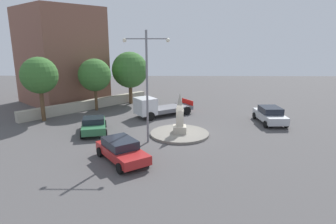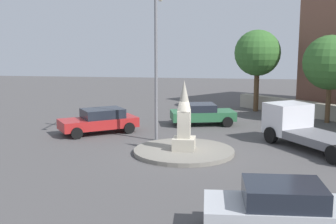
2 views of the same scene
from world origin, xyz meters
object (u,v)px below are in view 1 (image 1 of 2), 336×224
(truck_white_waiting, at_px, (156,107))
(monument, at_px, (180,116))
(car_silver_passing, at_px, (270,115))
(streetlamp, at_px, (147,78))
(car_red_approaching, at_px, (121,150))
(tree_far_corner, at_px, (130,70))
(tree_near_wall, at_px, (39,76))
(tree_mid_cluster, at_px, (95,75))
(car_green_parked_left, at_px, (94,125))
(corner_building, at_px, (61,56))

(truck_white_waiting, bearing_deg, monument, 110.47)
(monument, relative_size, car_silver_passing, 0.75)
(streetlamp, height_order, car_red_approaching, streetlamp)
(truck_white_waiting, xyz_separation_m, tree_far_corner, (3.45, -6.15, 3.11))
(truck_white_waiting, bearing_deg, tree_near_wall, 9.10)
(car_silver_passing, distance_m, truck_white_waiting, 10.86)
(tree_mid_cluster, bearing_deg, car_green_parked_left, 102.80)
(car_red_approaching, bearing_deg, tree_mid_cluster, -69.61)
(tree_mid_cluster, bearing_deg, car_red_approaching, 110.39)
(monument, xyz_separation_m, car_red_approaching, (3.82, 5.25, -0.80))
(corner_building, bearing_deg, tree_far_corner, 173.27)
(monument, bearing_deg, tree_near_wall, -17.71)
(monument, distance_m, car_silver_passing, 9.19)
(corner_building, bearing_deg, car_green_parked_left, 119.12)
(streetlamp, xyz_separation_m, car_red_approaching, (1.39, 3.53, -4.14))
(streetlamp, relative_size, car_green_parked_left, 1.91)
(car_green_parked_left, relative_size, tree_mid_cluster, 0.76)
(tree_near_wall, height_order, tree_mid_cluster, tree_near_wall)
(monument, bearing_deg, corner_building, -42.69)
(car_red_approaching, height_order, tree_near_wall, tree_near_wall)
(car_green_parked_left, distance_m, car_silver_passing, 15.84)
(car_red_approaching, xyz_separation_m, tree_far_corner, (1.80, -17.23, 3.32))
(car_red_approaching, distance_m, tree_far_corner, 17.64)
(corner_building, height_order, tree_far_corner, corner_building)
(corner_building, relative_size, tree_near_wall, 1.86)
(car_red_approaching, height_order, tree_far_corner, tree_far_corner)
(corner_building, bearing_deg, truck_white_waiting, 148.99)
(streetlamp, bearing_deg, car_silver_passing, -154.13)
(car_red_approaching, bearing_deg, tree_near_wall, -45.96)
(monument, bearing_deg, tree_far_corner, -64.86)
(tree_near_wall, bearing_deg, car_green_parked_left, 147.71)
(monument, distance_m, car_red_approaching, 6.54)
(car_red_approaching, bearing_deg, monument, -126.05)
(car_silver_passing, xyz_separation_m, tree_near_wall, (21.32, -0.56, 3.52))
(truck_white_waiting, height_order, corner_building, corner_building)
(truck_white_waiting, height_order, tree_near_wall, tree_near_wall)
(monument, relative_size, corner_building, 0.29)
(car_green_parked_left, distance_m, tree_near_wall, 7.74)
(car_red_approaching, relative_size, car_green_parked_left, 1.07)
(monument, distance_m, tree_far_corner, 13.47)
(car_silver_passing, bearing_deg, tree_near_wall, -1.51)
(monument, relative_size, tree_mid_cluster, 0.58)
(monument, bearing_deg, truck_white_waiting, -69.53)
(streetlamp, distance_m, car_red_approaching, 5.61)
(car_green_parked_left, relative_size, corner_building, 0.38)
(streetlamp, relative_size, tree_far_corner, 1.32)
(monument, height_order, corner_building, corner_building)
(tree_near_wall, distance_m, tree_far_corner, 10.70)
(truck_white_waiting, bearing_deg, corner_building, -31.01)
(car_silver_passing, relative_size, tree_mid_cluster, 0.78)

